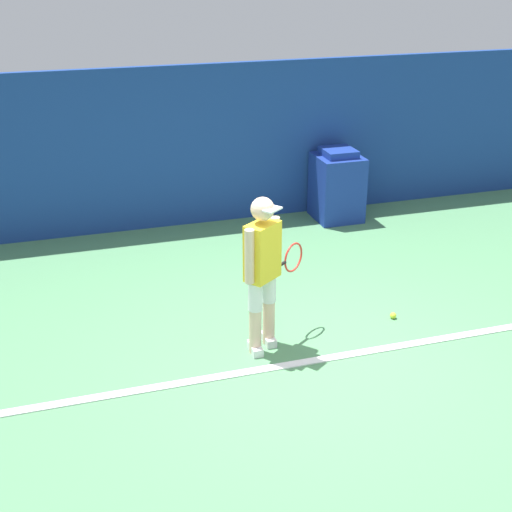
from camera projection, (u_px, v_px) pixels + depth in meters
ground_plane at (319, 357)px, 6.84m from camera, size 24.00×24.00×0.00m
back_wall at (216, 145)px, 9.82m from camera, size 24.00×0.10×2.20m
court_baseline at (321, 359)px, 6.79m from camera, size 21.60×0.10×0.01m
tennis_player at (263, 268)px, 6.67m from camera, size 0.76×0.59×1.56m
tennis_ball at (393, 316)px, 7.54m from camera, size 0.07×0.07×0.07m
covered_chair at (337, 186)px, 10.13m from camera, size 0.63×0.67×1.03m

